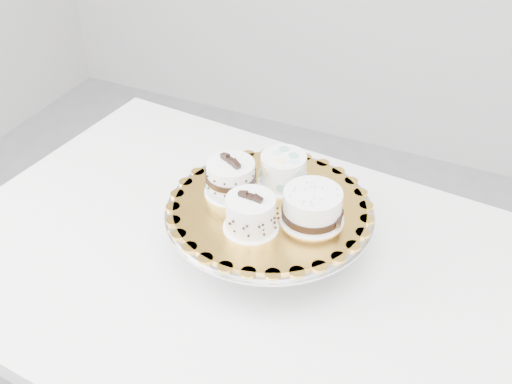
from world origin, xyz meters
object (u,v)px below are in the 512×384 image
at_px(table, 254,290).
at_px(cake_swirl, 251,214).
at_px(cake_dots, 283,170).
at_px(cake_stand, 269,221).
at_px(cake_ribbon, 313,207).
at_px(cake_board, 270,206).
at_px(cake_banded, 231,179).

xyz_separation_m(table, cake_swirl, (0.01, -0.03, 0.22)).
relative_size(cake_swirl, cake_dots, 0.91).
bearing_deg(cake_stand, cake_ribbon, -3.32).
xyz_separation_m(table, cake_board, (0.01, 0.05, 0.18)).
height_order(table, cake_dots, cake_dots).
bearing_deg(cake_dots, cake_banded, -149.81).
height_order(cake_banded, cake_dots, cake_banded).
bearing_deg(cake_banded, cake_swirl, -18.66).
height_order(cake_stand, cake_dots, cake_dots).
bearing_deg(cake_dots, cake_board, -96.35).
height_order(cake_stand, cake_banded, cake_banded).
bearing_deg(cake_board, cake_stand, -45.00).
relative_size(cake_banded, cake_dots, 1.11).
bearing_deg(cake_board, cake_swirl, -93.30).
distance_m(cake_board, cake_ribbon, 0.09).
bearing_deg(table, cake_swirl, -71.63).
bearing_deg(cake_board, cake_banded, 175.32).
height_order(cake_board, cake_dots, cake_dots).
height_order(cake_stand, cake_swirl, cake_swirl).
xyz_separation_m(cake_banded, cake_ribbon, (0.17, -0.01, -0.00)).
distance_m(table, cake_ribbon, 0.24).
relative_size(cake_swirl, cake_ribbon, 0.79).
bearing_deg(cake_stand, cake_dots, 93.54).
bearing_deg(cake_dots, cake_stand, -96.35).
bearing_deg(cake_ribbon, cake_swirl, -154.06).
relative_size(table, cake_ribbon, 10.28).
bearing_deg(cake_ribbon, cake_board, 165.67).
bearing_deg(cake_swirl, cake_stand, 90.91).
xyz_separation_m(table, cake_ribbon, (0.10, 0.04, 0.22)).
bearing_deg(cake_ribbon, cake_stand, 165.67).
bearing_deg(cake_dots, cake_swirl, -99.76).
height_order(cake_dots, cake_ribbon, cake_dots).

